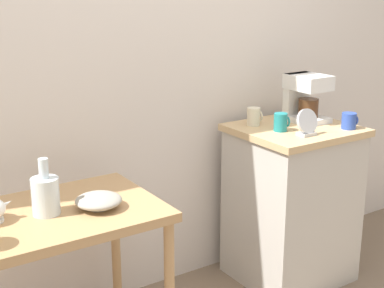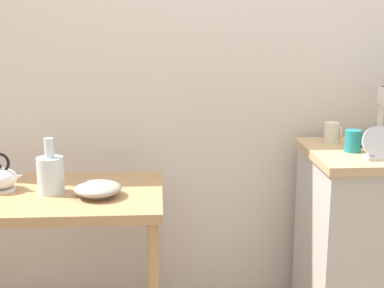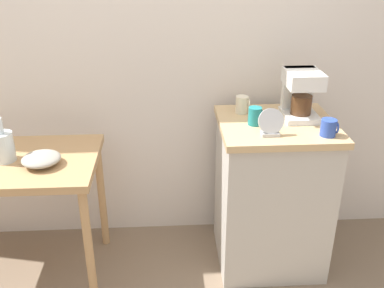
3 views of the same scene
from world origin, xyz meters
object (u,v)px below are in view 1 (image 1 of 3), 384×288
at_px(bowl_stoneware, 99,201).
at_px(mug_blue, 349,121).
at_px(glass_carafe_vase, 45,194).
at_px(mug_dark_teal, 281,122).
at_px(mug_small_cream, 254,117).
at_px(coffee_maker, 305,96).
at_px(table_clock, 307,124).

distance_m(bowl_stoneware, mug_blue, 1.43).
xyz_separation_m(bowl_stoneware, glass_carafe_vase, (-0.20, 0.06, 0.05)).
xyz_separation_m(bowl_stoneware, mug_dark_teal, (1.08, 0.12, 0.16)).
bearing_deg(bowl_stoneware, mug_small_cream, 15.34).
distance_m(glass_carafe_vase, mug_small_cream, 1.27).
distance_m(coffee_maker, table_clock, 0.32).
relative_size(bowl_stoneware, mug_blue, 2.26).
bearing_deg(coffee_maker, glass_carafe_vase, -174.41).
bearing_deg(glass_carafe_vase, mug_small_cream, 10.25).
bearing_deg(coffee_maker, table_clock, -131.40).
distance_m(glass_carafe_vase, coffee_maker, 1.56).
height_order(bowl_stoneware, table_clock, table_clock).
distance_m(bowl_stoneware, coffee_maker, 1.38).
bearing_deg(table_clock, mug_small_cream, 105.87).
distance_m(coffee_maker, mug_blue, 0.29).
height_order(glass_carafe_vase, table_clock, table_clock).
xyz_separation_m(bowl_stoneware, coffee_maker, (1.34, 0.21, 0.25)).
xyz_separation_m(mug_dark_teal, table_clock, (0.05, -0.14, 0.01)).
height_order(coffee_maker, table_clock, coffee_maker).
bearing_deg(glass_carafe_vase, coffee_maker, 5.59).
xyz_separation_m(mug_blue, table_clock, (-0.28, 0.02, 0.02)).
height_order(bowl_stoneware, mug_dark_teal, mug_dark_teal).
distance_m(bowl_stoneware, mug_dark_teal, 1.10).
relative_size(bowl_stoneware, mug_small_cream, 1.99).
height_order(glass_carafe_vase, mug_dark_teal, mug_dark_teal).
bearing_deg(coffee_maker, bowl_stoneware, -171.00).
height_order(coffee_maker, mug_small_cream, coffee_maker).
xyz_separation_m(bowl_stoneware, mug_blue, (1.42, -0.05, 0.15)).
relative_size(bowl_stoneware, mug_dark_teal, 2.03).
height_order(coffee_maker, mug_dark_teal, coffee_maker).
distance_m(bowl_stoneware, mug_small_cream, 1.10).
relative_size(mug_small_cream, mug_blue, 1.14).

